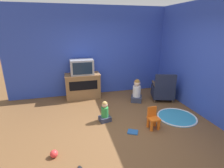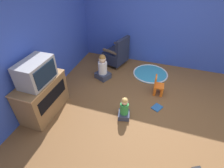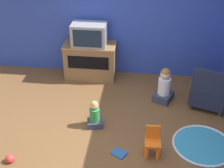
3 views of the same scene
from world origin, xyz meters
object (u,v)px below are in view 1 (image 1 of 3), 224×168
object	(u,v)px
child_watching_left	(105,113)
toy_ball	(54,154)
tv_cabinet	(83,85)
yellow_kid_chair	(153,120)
book	(133,132)
black_armchair	(163,90)
television	(82,67)
child_watching_center	(137,92)

from	to	relation	value
child_watching_left	toy_ball	world-z (taller)	child_watching_left
tv_cabinet	child_watching_left	world-z (taller)	tv_cabinet
yellow_kid_chair	book	distance (m)	0.55
black_armchair	book	world-z (taller)	black_armchair
television	child_watching_center	size ratio (longest dim) A/B	0.99
yellow_kid_chair	child_watching_left	size ratio (longest dim) A/B	0.94
television	child_watching_left	xyz separation A→B (m)	(0.36, -1.63, -0.79)
television	yellow_kid_chair	distance (m)	2.71
black_armchair	tv_cabinet	bearing A→B (deg)	-2.67
child_watching_center	toy_ball	world-z (taller)	child_watching_center
yellow_kid_chair	television	bearing A→B (deg)	118.64
black_armchair	child_watching_center	distance (m)	0.83
black_armchair	toy_ball	distance (m)	3.65
child_watching_left	child_watching_center	world-z (taller)	child_watching_center
child_watching_left	tv_cabinet	bearing A→B (deg)	89.84
tv_cabinet	yellow_kid_chair	size ratio (longest dim) A/B	2.21
television	toy_ball	bearing A→B (deg)	-106.53
child_watching_center	toy_ball	size ratio (longest dim) A/B	5.15
television	book	bearing A→B (deg)	-69.55
child_watching_center	book	xyz separation A→B (m)	(-0.72, -1.57, -0.30)
yellow_kid_chair	child_watching_center	distance (m)	1.52
black_armchair	book	bearing A→B (deg)	60.42
tv_cabinet	black_armchair	bearing A→B (deg)	-20.11
television	black_armchair	distance (m)	2.61
tv_cabinet	toy_ball	size ratio (longest dim) A/B	7.92
child_watching_left	book	distance (m)	0.83
black_armchair	book	xyz separation A→B (m)	(-1.53, -1.43, -0.33)
black_armchair	book	size ratio (longest dim) A/B	3.15
toy_ball	book	distance (m)	1.67
black_armchair	child_watching_center	bearing A→B (deg)	7.57
black_armchair	yellow_kid_chair	xyz separation A→B (m)	(-1.02, -1.36, -0.14)
television	book	xyz separation A→B (m)	(0.85, -2.27, -1.01)
child_watching_left	television	bearing A→B (deg)	90.04
yellow_kid_chair	child_watching_center	world-z (taller)	child_watching_center
yellow_kid_chair	book	size ratio (longest dim) A/B	1.75
tv_cabinet	yellow_kid_chair	world-z (taller)	tv_cabinet
yellow_kid_chair	child_watching_left	xyz separation A→B (m)	(-1.00, 0.57, 0.02)
child_watching_left	child_watching_center	size ratio (longest dim) A/B	0.74
child_watching_left	toy_ball	size ratio (longest dim) A/B	3.79
child_watching_left	book	bearing A→B (deg)	-65.01
black_armchair	child_watching_left	distance (m)	2.17
television	child_watching_left	distance (m)	1.85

